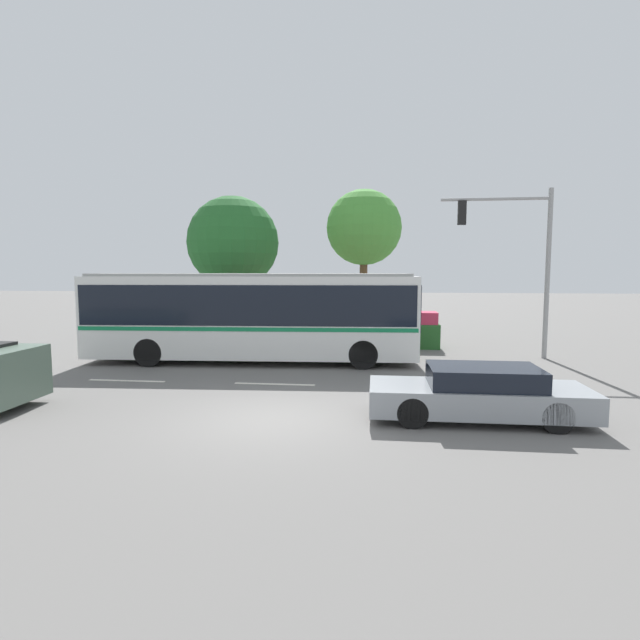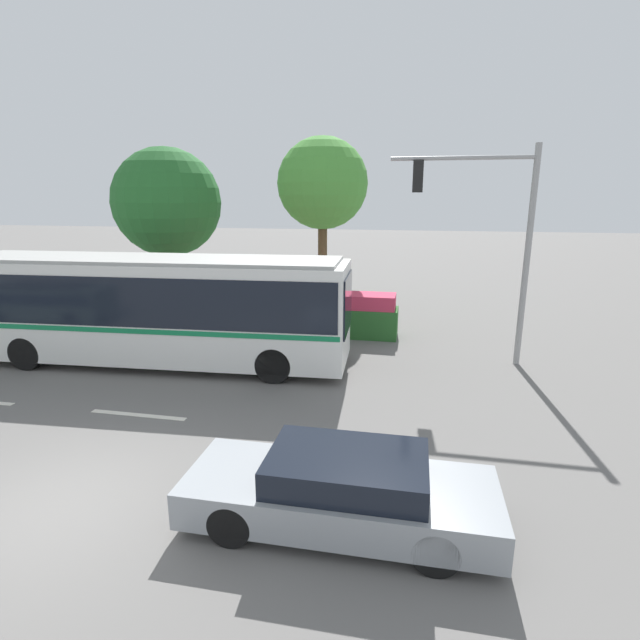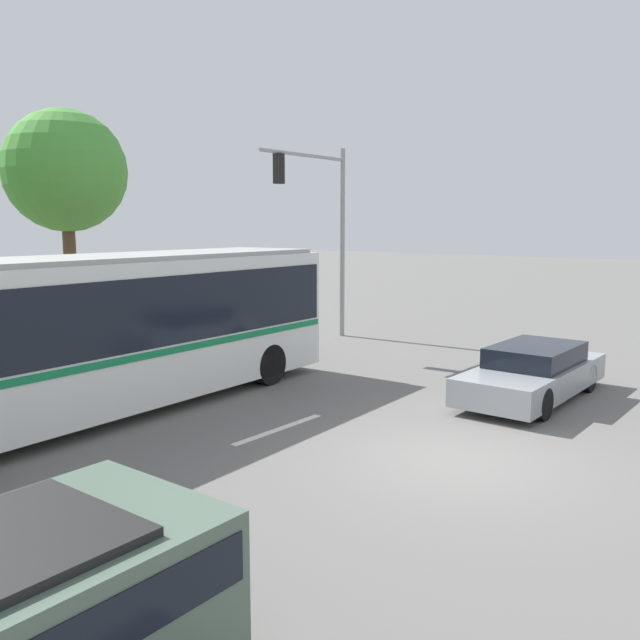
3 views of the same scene
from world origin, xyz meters
name	(u,v)px [view 2 (image 2 of 3)]	position (x,y,z in m)	size (l,w,h in m)	color
ground_plane	(60,507)	(0.00, 0.00, 0.00)	(140.00, 140.00, 0.00)	slate
city_bus	(151,304)	(-2.18, 6.96, 1.85)	(12.06, 3.27, 3.26)	silver
sedan_foreground	(341,490)	(4.65, 0.49, 0.59)	(4.81, 1.78, 1.21)	gray
traffic_light_pole	(495,226)	(7.82, 8.95, 4.16)	(4.12, 0.24, 6.43)	gray
flowering_hedge	(264,311)	(0.02, 11.11, 0.78)	(10.07, 1.18, 1.57)	#286028
street_tree_left	(167,203)	(-4.65, 13.01, 4.75)	(4.45, 4.45, 6.98)	brown
street_tree_centre	(323,184)	(1.68, 14.31, 5.48)	(3.75, 3.75, 7.39)	brown
lane_stripe_near	(138,415)	(-0.63, 3.40, 0.01)	(2.40, 0.16, 0.01)	silver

